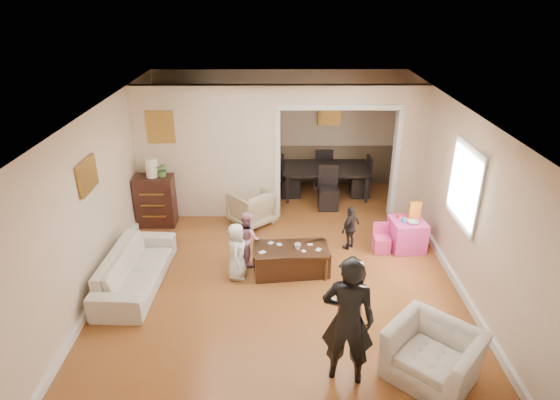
{
  "coord_description": "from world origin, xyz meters",
  "views": [
    {
      "loc": [
        -0.03,
        -6.77,
        4.24
      ],
      "look_at": [
        0.0,
        0.2,
        1.05
      ],
      "focal_mm": 30.23,
      "sensor_mm": 36.0,
      "label": 1
    }
  ],
  "objects_px": {
    "armchair_back": "(252,207)",
    "cyan_cup": "(404,220)",
    "dresser": "(156,201)",
    "play_table": "(407,234)",
    "child_kneel_a": "(237,251)",
    "table_lamp": "(152,167)",
    "sofa": "(136,269)",
    "coffee_cup": "(298,247)",
    "child_toddler": "(350,228)",
    "coffee_table": "(291,260)",
    "armchair_front": "(433,355)",
    "dining_table": "(325,182)",
    "adult_person": "(348,321)",
    "child_kneel_b": "(248,238)"
  },
  "relations": [
    {
      "from": "armchair_back",
      "to": "table_lamp",
      "type": "xyz_separation_m",
      "value": [
        -1.82,
        -0.04,
        0.84
      ]
    },
    {
      "from": "coffee_table",
      "to": "child_kneel_a",
      "type": "relative_size",
      "value": 1.26
    },
    {
      "from": "dresser",
      "to": "play_table",
      "type": "distance_m",
      "value": 4.68
    },
    {
      "from": "coffee_table",
      "to": "cyan_cup",
      "type": "xyz_separation_m",
      "value": [
        1.94,
        0.69,
        0.36
      ]
    },
    {
      "from": "play_table",
      "to": "child_kneel_a",
      "type": "bearing_deg",
      "value": -162.84
    },
    {
      "from": "child_kneel_b",
      "to": "child_toddler",
      "type": "height_order",
      "value": "child_kneel_b"
    },
    {
      "from": "coffee_table",
      "to": "adult_person",
      "type": "bearing_deg",
      "value": -75.73
    },
    {
      "from": "coffee_table",
      "to": "dining_table",
      "type": "xyz_separation_m",
      "value": [
        0.83,
        3.03,
        0.11
      ]
    },
    {
      "from": "play_table",
      "to": "armchair_front",
      "type": "bearing_deg",
      "value": -98.51
    },
    {
      "from": "coffee_cup",
      "to": "child_kneel_a",
      "type": "xyz_separation_m",
      "value": [
        -0.95,
        -0.1,
        -0.02
      ]
    },
    {
      "from": "dresser",
      "to": "play_table",
      "type": "relative_size",
      "value": 1.76
    },
    {
      "from": "armchair_back",
      "to": "adult_person",
      "type": "distance_m",
      "value": 4.21
    },
    {
      "from": "armchair_back",
      "to": "cyan_cup",
      "type": "relative_size",
      "value": 9.15
    },
    {
      "from": "coffee_cup",
      "to": "child_kneel_a",
      "type": "bearing_deg",
      "value": -173.99
    },
    {
      "from": "armchair_back",
      "to": "cyan_cup",
      "type": "bearing_deg",
      "value": 117.58
    },
    {
      "from": "coffee_cup",
      "to": "dining_table",
      "type": "xyz_separation_m",
      "value": [
        0.73,
        3.08,
        -0.17
      ]
    },
    {
      "from": "adult_person",
      "to": "armchair_back",
      "type": "bearing_deg",
      "value": -60.13
    },
    {
      "from": "sofa",
      "to": "armchair_front",
      "type": "distance_m",
      "value": 4.41
    },
    {
      "from": "armchair_front",
      "to": "adult_person",
      "type": "relative_size",
      "value": 0.6
    },
    {
      "from": "dresser",
      "to": "coffee_cup",
      "type": "distance_m",
      "value": 3.16
    },
    {
      "from": "adult_person",
      "to": "child_kneel_a",
      "type": "height_order",
      "value": "adult_person"
    },
    {
      "from": "armchair_back",
      "to": "child_toddler",
      "type": "height_order",
      "value": "child_toddler"
    },
    {
      "from": "table_lamp",
      "to": "coffee_cup",
      "type": "height_order",
      "value": "table_lamp"
    },
    {
      "from": "child_kneel_a",
      "to": "coffee_table",
      "type": "bearing_deg",
      "value": -76.41
    },
    {
      "from": "child_kneel_b",
      "to": "dresser",
      "type": "bearing_deg",
      "value": 26.66
    },
    {
      "from": "dresser",
      "to": "child_toddler",
      "type": "distance_m",
      "value": 3.71
    },
    {
      "from": "armchair_front",
      "to": "dresser",
      "type": "height_order",
      "value": "dresser"
    },
    {
      "from": "table_lamp",
      "to": "sofa",
      "type": "bearing_deg",
      "value": -85.74
    },
    {
      "from": "coffee_cup",
      "to": "dining_table",
      "type": "height_order",
      "value": "dining_table"
    },
    {
      "from": "coffee_cup",
      "to": "adult_person",
      "type": "distance_m",
      "value": 2.28
    },
    {
      "from": "table_lamp",
      "to": "cyan_cup",
      "type": "distance_m",
      "value": 4.63
    },
    {
      "from": "sofa",
      "to": "coffee_cup",
      "type": "xyz_separation_m",
      "value": [
        2.49,
        0.3,
        0.2
      ]
    },
    {
      "from": "child_kneel_b",
      "to": "dining_table",
      "type": "bearing_deg",
      "value": -55.69
    },
    {
      "from": "armchair_front",
      "to": "adult_person",
      "type": "bearing_deg",
      "value": -137.59
    },
    {
      "from": "dining_table",
      "to": "child_kneel_a",
      "type": "xyz_separation_m",
      "value": [
        -1.68,
        -3.18,
        0.14
      ]
    },
    {
      "from": "dining_table",
      "to": "sofa",
      "type": "bearing_deg",
      "value": -133.98
    },
    {
      "from": "cyan_cup",
      "to": "dresser",
      "type": "bearing_deg",
      "value": 167.54
    },
    {
      "from": "sofa",
      "to": "play_table",
      "type": "xyz_separation_m",
      "value": [
        4.43,
        1.09,
        -0.02
      ]
    },
    {
      "from": "sofa",
      "to": "armchair_front",
      "type": "bearing_deg",
      "value": -112.72
    },
    {
      "from": "play_table",
      "to": "child_toddler",
      "type": "distance_m",
      "value": 1.0
    },
    {
      "from": "table_lamp",
      "to": "adult_person",
      "type": "bearing_deg",
      "value": -51.66
    },
    {
      "from": "armchair_back",
      "to": "dining_table",
      "type": "distance_m",
      "value": 2.02
    },
    {
      "from": "coffee_table",
      "to": "coffee_cup",
      "type": "bearing_deg",
      "value": -26.57
    },
    {
      "from": "coffee_table",
      "to": "cyan_cup",
      "type": "distance_m",
      "value": 2.09
    },
    {
      "from": "sofa",
      "to": "coffee_table",
      "type": "bearing_deg",
      "value": -78.9
    },
    {
      "from": "armchair_back",
      "to": "sofa",
      "type": "bearing_deg",
      "value": 9.96
    },
    {
      "from": "coffee_cup",
      "to": "play_table",
      "type": "relative_size",
      "value": 0.19
    },
    {
      "from": "armchair_back",
      "to": "child_toddler",
      "type": "distance_m",
      "value": 2.02
    },
    {
      "from": "armchair_back",
      "to": "adult_person",
      "type": "xyz_separation_m",
      "value": [
        1.29,
        -3.98,
        0.49
      ]
    },
    {
      "from": "play_table",
      "to": "adult_person",
      "type": "height_order",
      "value": "adult_person"
    }
  ]
}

